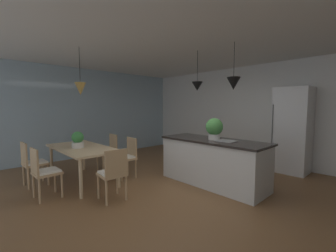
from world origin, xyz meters
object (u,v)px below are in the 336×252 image
at_px(chair_near_left, 32,162).
at_px(chair_kitchen_end, 113,172).
at_px(chair_near_right, 44,171).
at_px(chair_far_right, 127,156).
at_px(chair_far_left, 109,151).
at_px(potted_plant_on_island, 214,128).
at_px(refrigerator, 292,130).
at_px(potted_plant_on_table, 78,140).
at_px(dining_table, 82,150).
at_px(kitchen_island, 213,161).

bearing_deg(chair_near_left, chair_kitchen_end, 25.69).
bearing_deg(chair_near_right, chair_kitchen_end, 43.01).
relative_size(chair_near_left, chair_far_right, 1.00).
distance_m(chair_far_left, potted_plant_on_island, 2.66).
xyz_separation_m(chair_near_right, chair_far_left, (-0.81, 1.62, 0.00)).
relative_size(refrigerator, potted_plant_on_table, 6.04).
relative_size(dining_table, chair_far_left, 2.08).
xyz_separation_m(chair_near_right, kitchen_island, (1.52, 2.66, -0.01)).
bearing_deg(chair_kitchen_end, refrigerator, 69.28).
distance_m(chair_far_right, potted_plant_on_table, 1.06).
bearing_deg(kitchen_island, potted_plant_on_table, -134.56).
distance_m(chair_kitchen_end, refrigerator, 4.17).
distance_m(chair_near_left, potted_plant_on_island, 3.61).
height_order(chair_near_right, chair_kitchen_end, same).
distance_m(chair_far_right, chair_near_right, 1.62).
bearing_deg(chair_near_left, chair_far_right, 63.38).
bearing_deg(chair_near_right, dining_table, 116.71).
distance_m(chair_far_right, chair_kitchen_end, 1.19).
xyz_separation_m(chair_far_right, chair_far_left, (-0.81, -0.00, 0.00)).
distance_m(chair_kitchen_end, potted_plant_on_island, 2.08).
height_order(kitchen_island, potted_plant_on_island, potted_plant_on_island).
distance_m(chair_far_left, kitchen_island, 2.55).
bearing_deg(chair_far_left, refrigerator, 44.19).
bearing_deg(chair_far_left, chair_near_right, -63.42).
bearing_deg(dining_table, potted_plant_on_island, 43.33).
height_order(potted_plant_on_island, potted_plant_on_table, potted_plant_on_island).
relative_size(potted_plant_on_island, potted_plant_on_table, 1.28).
xyz_separation_m(dining_table, potted_plant_on_table, (0.03, -0.09, 0.23)).
distance_m(refrigerator, potted_plant_on_table, 4.79).
xyz_separation_m(chair_kitchen_end, chair_far_left, (-1.68, 0.82, 0.00)).
bearing_deg(chair_near_right, refrigerator, 63.53).
xyz_separation_m(chair_kitchen_end, potted_plant_on_island, (0.68, 1.85, 0.65)).
bearing_deg(potted_plant_on_island, kitchen_island, 180.00).
bearing_deg(potted_plant_on_island, chair_far_right, -146.25).
bearing_deg(potted_plant_on_table, chair_far_left, 115.64).
xyz_separation_m(chair_far_right, chair_near_right, (-0.00, -1.62, 0.00)).
relative_size(chair_kitchen_end, chair_far_left, 1.00).
bearing_deg(dining_table, chair_far_left, 116.44).
xyz_separation_m(chair_kitchen_end, refrigerator, (1.46, 3.87, 0.53)).
height_order(chair_near_left, potted_plant_on_table, potted_plant_on_table).
distance_m(dining_table, potted_plant_on_island, 2.73).
bearing_deg(chair_near_left, potted_plant_on_table, 59.12).
relative_size(kitchen_island, potted_plant_on_island, 5.08).
distance_m(kitchen_island, potted_plant_on_island, 0.67).
xyz_separation_m(chair_near_left, kitchen_island, (2.34, 2.66, -0.01)).
bearing_deg(kitchen_island, potted_plant_on_island, -0.00).
relative_size(chair_far_right, chair_kitchen_end, 1.00).
relative_size(chair_near_right, potted_plant_on_table, 2.63).
bearing_deg(chair_near_left, chair_far_left, 89.97).
height_order(dining_table, potted_plant_on_island, potted_plant_on_island).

